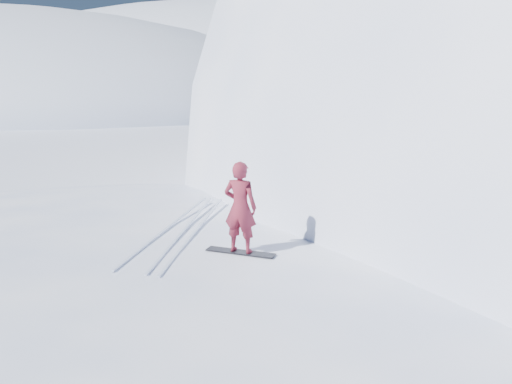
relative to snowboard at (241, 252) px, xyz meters
The scene contains 6 objects.
near_ridge 2.59m from the snowboard, 130.77° to the right, with size 36.00×28.00×4.80m, color white.
far_ridge_c 114.17m from the snowboard, 111.38° to the left, with size 140.00×90.00×36.00m, color white.
wind_bumps 3.62m from the snowboard, 143.71° to the right, with size 16.00×14.40×1.00m.
snowboard is the anchor object (origin of this frame).
snowboarder 0.99m from the snowboard, ahead, with size 0.71×0.47×1.95m, color maroon.
board_tracks 2.23m from the snowboard, 149.23° to the left, with size 1.76×5.96×0.04m.
Camera 1 is at (5.70, -7.01, 6.47)m, focal length 40.00 mm.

